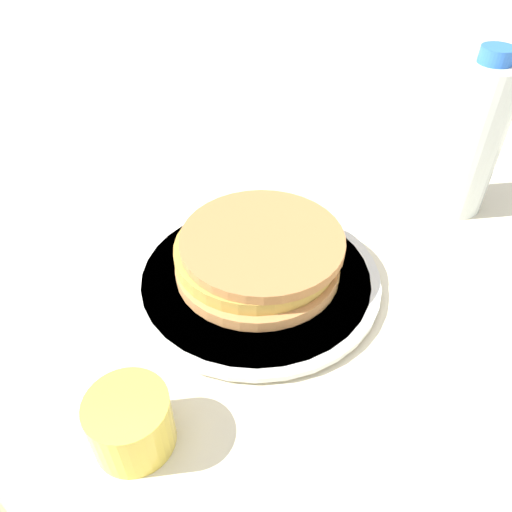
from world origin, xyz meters
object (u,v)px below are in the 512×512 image
juice_glass (131,422)px  water_bottle_far (470,139)px  plate (256,277)px  pancake_stack (258,256)px

juice_glass → water_bottle_far: bearing=132.7°
plate → water_bottle_far: size_ratio=1.33×
plate → pancake_stack: 0.03m
juice_glass → water_bottle_far: 0.52m
plate → water_bottle_far: bearing=119.5°
plate → water_bottle_far: 0.33m
plate → pancake_stack: (-0.00, 0.00, 0.03)m
juice_glass → water_bottle_far: size_ratio=0.33×
plate → water_bottle_far: (-0.15, 0.27, 0.09)m
pancake_stack → juice_glass: (0.20, -0.11, -0.01)m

